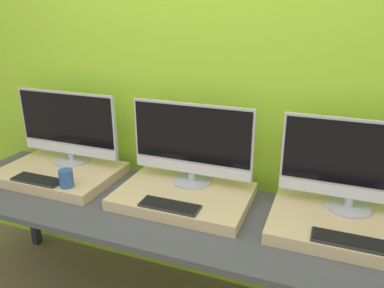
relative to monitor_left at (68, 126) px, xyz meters
name	(u,v)px	position (x,y,z in m)	size (l,w,h in m)	color
wall_back	(206,83)	(0.81, 0.22, 0.28)	(8.00, 0.04, 2.60)	#9ED12D
workbench	(177,218)	(0.81, -0.22, -0.34)	(2.72, 0.73, 0.73)	#47474C
wooden_riser_left	(60,173)	(0.00, -0.12, -0.26)	(0.69, 0.48, 0.06)	#D6B77F
monitor_left	(68,126)	(0.00, 0.00, 0.00)	(0.67, 0.21, 0.44)	#B2B2B7
keyboard_left	(38,180)	(0.00, -0.30, -0.22)	(0.30, 0.10, 0.01)	#2D2D2D
mug	(66,178)	(0.20, -0.30, -0.18)	(0.07, 0.07, 0.10)	#335693
wooden_riser_center	(184,196)	(0.81, -0.12, -0.26)	(0.69, 0.48, 0.06)	#D6B77F
monitor_center	(192,143)	(0.81, 0.00, 0.00)	(0.67, 0.21, 0.44)	#B2B2B7
keyboard_center	(170,206)	(0.81, -0.30, -0.22)	(0.30, 0.10, 0.01)	#2D2D2D
wooden_riser_right	(347,226)	(1.62, -0.12, -0.26)	(0.69, 0.48, 0.06)	#D6B77F
monitor_right	(355,164)	(1.62, 0.00, 0.00)	(0.67, 0.21, 0.44)	#B2B2B7
keyboard_right	(349,241)	(1.62, -0.30, -0.22)	(0.30, 0.10, 0.01)	#2D2D2D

